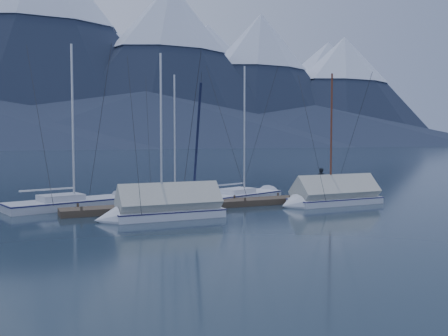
{
  "coord_description": "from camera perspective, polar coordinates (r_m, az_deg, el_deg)",
  "views": [
    {
      "loc": [
        -11.08,
        -22.65,
        3.77
      ],
      "look_at": [
        0.0,
        2.0,
        2.2
      ],
      "focal_mm": 38.0,
      "sensor_mm": 36.0,
      "label": 1
    }
  ],
  "objects": [
    {
      "name": "mooring_posts",
      "position": [
        27.04,
        -0.97,
        -3.94
      ],
      "size": [
        15.12,
        1.52,
        0.35
      ],
      "color": "#382D23",
      "rests_on": "ground"
    },
    {
      "name": "sailboat_open_mid",
      "position": [
        28.26,
        -5.01,
        -4.05
      ],
      "size": [
        6.54,
        3.02,
        8.36
      ],
      "color": "white",
      "rests_on": "ground"
    },
    {
      "name": "sailboat_covered_near",
      "position": [
        28.56,
        12.47,
        -3.48
      ],
      "size": [
        6.59,
        2.83,
        8.51
      ],
      "color": "silver",
      "rests_on": "ground"
    },
    {
      "name": "sailboat_open_right",
      "position": [
        30.87,
        3.05,
        -3.39
      ],
      "size": [
        7.27,
        4.47,
        9.32
      ],
      "color": "silver",
      "rests_on": "ground"
    },
    {
      "name": "dock",
      "position": [
        27.27,
        0.0,
        -4.39
      ],
      "size": [
        18.0,
        1.5,
        0.54
      ],
      "color": "#382D23",
      "rests_on": "ground"
    },
    {
      "name": "person",
      "position": [
        31.07,
        11.62,
        -1.53
      ],
      "size": [
        0.6,
        0.71,
        1.67
      ],
      "primitive_type": "imported",
      "rotation": [
        0.0,
        0.0,
        1.95
      ],
      "color": "black",
      "rests_on": "dock"
    },
    {
      "name": "mountain_range",
      "position": [
        397.2,
        -22.19,
        11.03
      ],
      "size": [
        877.0,
        584.0,
        150.5
      ],
      "color": "#475675",
      "rests_on": "ground"
    },
    {
      "name": "sailboat_covered_far",
      "position": [
        23.18,
        -7.79,
        -5.0
      ],
      "size": [
        6.23,
        2.65,
        8.71
      ],
      "color": "silver",
      "rests_on": "ground"
    },
    {
      "name": "sailboat_open_left",
      "position": [
        28.11,
        -16.57,
        -4.16
      ],
      "size": [
        7.85,
        4.06,
        9.99
      ],
      "color": "#B8BBC6",
      "rests_on": "ground"
    },
    {
      "name": "ground",
      "position": [
        25.49,
        1.85,
        -5.18
      ],
      "size": [
        1000.0,
        1000.0,
        0.0
      ],
      "primitive_type": "plane",
      "color": "black",
      "rests_on": "ground"
    }
  ]
}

